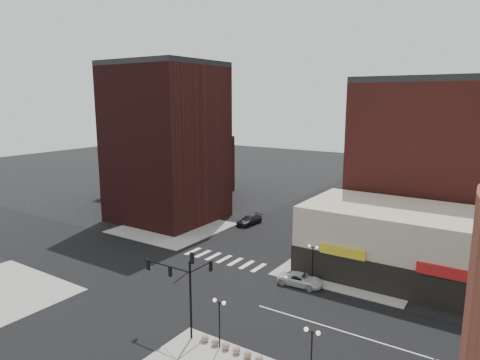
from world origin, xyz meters
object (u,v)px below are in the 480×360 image
Objects in this scene: street_lamp_se_b at (312,342)px; dark_sedan_north at (249,220)px; street_lamp_se_a at (219,311)px; street_lamp_ne at (313,254)px; traffic_signal at (184,280)px; white_suv at (300,280)px.

dark_sedan_north is at bearing 128.52° from street_lamp_se_b.
street_lamp_se_a is at bearing 180.00° from street_lamp_se_b.
street_lamp_se_a and street_lamp_ne have the same top height.
dark_sedan_north is at bearing 112.57° from traffic_signal.
dark_sedan_north is (-16.78, 16.25, 0.06)m from white_suv.
traffic_signal is 16.62m from street_lamp_ne.
street_lamp_se_a is 16.03m from street_lamp_ne.
street_lamp_se_b is 16.62m from white_suv.
traffic_signal is 1.59× the size of white_suv.
street_lamp_se_b is at bearing -66.37° from street_lamp_ne.
street_lamp_se_a is 1.00× the size of street_lamp_ne.
street_lamp_se_b reaches higher than white_suv.
traffic_signal is at bearing 177.43° from street_lamp_se_a.
white_suv is at bearing 117.94° from street_lamp_se_b.
street_lamp_se_b is 17.46m from street_lamp_ne.
traffic_signal reaches higher than dark_sedan_north.
traffic_signal is 11.88m from street_lamp_se_b.
dark_sedan_north is (-24.47, 30.75, -2.55)m from street_lamp_se_b.
dark_sedan_north is (-17.47, 14.75, -2.55)m from street_lamp_ne.
street_lamp_se_a and street_lamp_se_b have the same top height.
street_lamp_ne is (4.76, 15.83, -1.67)m from traffic_signal.
street_lamp_se_b reaches higher than dark_sedan_north.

